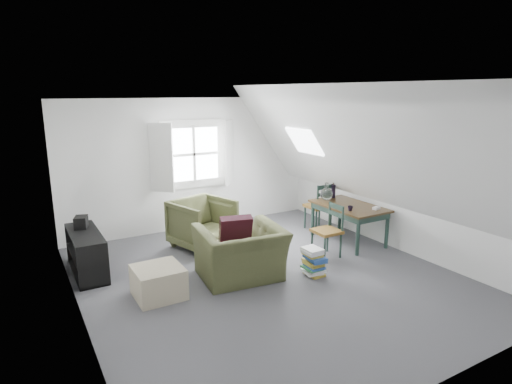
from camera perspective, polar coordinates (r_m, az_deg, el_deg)
floor at (r=6.30m, az=1.63°, el=-11.28°), size 5.50×5.50×0.00m
ceiling at (r=5.73m, az=1.79°, el=12.11°), size 5.50×5.50×0.00m
wall_back at (r=8.30m, az=-8.36°, el=3.67°), size 5.00×0.00×5.00m
wall_front at (r=3.93m, az=23.54°, el=-8.21°), size 5.00×0.00×5.00m
wall_left at (r=5.08m, az=-23.08°, el=-3.42°), size 0.00×5.50×5.50m
wall_right at (r=7.48m, az=18.21°, el=2.10°), size 0.00×5.50×5.50m
slope_left at (r=5.15m, az=-13.10°, el=3.53°), size 3.19×5.50×4.48m
slope_right at (r=6.73m, az=13.09°, el=5.76°), size 3.19×5.50×4.48m
dormer_window at (r=8.21m, az=-8.21°, el=4.98°), size 1.71×0.35×1.30m
skylight at (r=7.72m, az=6.47°, el=6.72°), size 0.35×0.75×0.47m
armchair_near at (r=6.28m, az=-2.04°, el=-11.34°), size 1.26×1.13×0.75m
armchair_far at (r=7.50m, az=-7.05°, el=-7.24°), size 1.13×1.15×0.84m
throw_pillow at (r=6.16m, az=-2.75°, el=-5.22°), size 0.51×0.37×0.48m
ottoman at (r=5.81m, az=-12.88°, el=-11.61°), size 0.61×0.61×0.40m
dining_table at (r=7.71m, az=12.28°, el=-2.33°), size 0.80×1.34×0.67m
demijohn at (r=7.89m, az=9.36°, el=-0.20°), size 0.23×0.23×0.32m
vase_twigs at (r=8.12m, az=10.28°, el=0.18°), size 0.08×0.09×0.61m
cup at (r=7.32m, az=12.43°, el=-2.48°), size 0.10×0.10×0.08m
paper_box at (r=7.51m, az=15.75°, el=-2.09°), size 0.14×0.11×0.04m
dining_chair_far at (r=8.27m, az=8.45°, el=-1.82°), size 0.43×0.43×0.93m
dining_chair_near at (r=6.99m, az=9.63°, el=-5.01°), size 0.40×0.40×0.86m
media_shelf at (r=6.76m, az=-21.61°, el=-7.89°), size 0.41×1.22×0.62m
electronics_box at (r=6.91m, az=-22.29°, el=-3.80°), size 0.24×0.28×0.19m
magazine_stack at (r=6.34m, az=7.68°, el=-9.20°), size 0.30×0.36×0.41m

